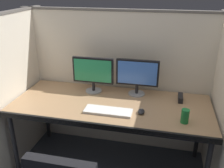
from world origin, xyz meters
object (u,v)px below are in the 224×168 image
monitor_right (137,75)px  monitor_left (93,72)px  desk (111,108)px  red_stapler (180,98)px  computer_mouse (141,112)px  soda_can (185,116)px  keyboard_main (108,111)px

monitor_right → monitor_left: bearing=-176.1°
desk → red_stapler: bearing=18.8°
computer_mouse → soda_can: size_ratio=0.79×
monitor_left → red_stapler: (0.90, -0.01, -0.19)m
desk → soda_can: soda_can is taller
monitor_right → computer_mouse: size_ratio=4.48×
keyboard_main → red_stapler: red_stapler is taller
soda_can → monitor_right: bearing=135.0°
computer_mouse → keyboard_main: bearing=-170.8°
computer_mouse → red_stapler: size_ratio=0.64×
monitor_left → monitor_right: size_ratio=1.00×
computer_mouse → red_stapler: 0.49m
soda_can → keyboard_main: bearing=177.6°
computer_mouse → red_stapler: bearing=44.7°
keyboard_main → soda_can: size_ratio=3.52×
red_stapler → monitor_left: bearing=179.1°
keyboard_main → computer_mouse: 0.30m
red_stapler → computer_mouse: bearing=-135.3°
keyboard_main → soda_can: soda_can is taller
monitor_right → red_stapler: 0.48m
desk → keyboard_main: keyboard_main is taller
desk → monitor_left: bearing=135.5°
keyboard_main → desk: bearing=95.7°
monitor_left → monitor_right: bearing=3.9°
monitor_left → computer_mouse: bearing=-33.0°
keyboard_main → red_stapler: 0.75m
desk → computer_mouse: bearing=-21.1°
monitor_left → keyboard_main: 0.52m
keyboard_main → computer_mouse: computer_mouse is taller
red_stapler → soda_can: soda_can is taller
desk → computer_mouse: 0.34m
desk → soda_can: 0.71m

